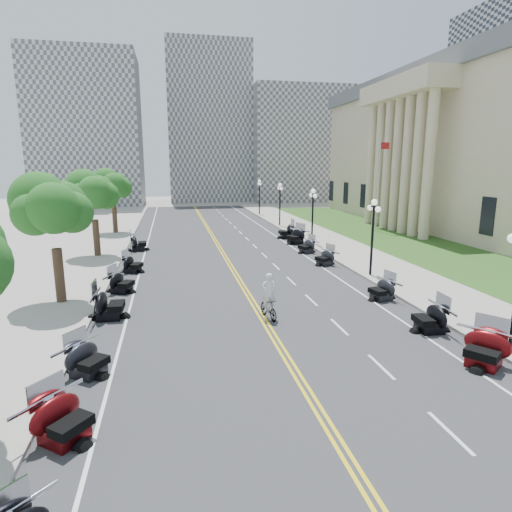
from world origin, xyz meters
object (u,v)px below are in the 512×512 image
flagpole (378,186)px  cyclist_rider (269,279)px  civic_building (495,149)px  bicycle (268,308)px  motorcycle_n_3 (485,348)px

flagpole → cyclist_rider: bearing=-126.1°
civic_building → bicycle: 40.83m
flagpole → cyclist_rider: size_ratio=5.25×
civic_building → motorcycle_n_3: 40.46m
flagpole → bicycle: size_ratio=5.87×
bicycle → cyclist_rider: bearing=0.0°
flagpole → motorcycle_n_3: bearing=-109.9°
civic_building → flagpole: civic_building is taller
civic_building → bicycle: civic_building is taller
civic_building → cyclist_rider: size_ratio=26.76×
flagpole → motorcycle_n_3: 32.90m
motorcycle_n_3 → civic_building: bearing=104.9°
civic_building → flagpole: 14.53m
cyclist_rider → civic_building: bearing=-142.6°
civic_building → motorcycle_n_3: civic_building is taller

